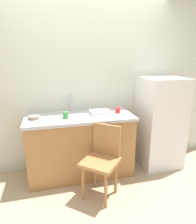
% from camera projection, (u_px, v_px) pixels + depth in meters
% --- Properties ---
extents(ground_plane, '(8.00, 8.00, 0.00)m').
position_uv_depth(ground_plane, '(102.00, 199.00, 2.46)').
color(ground_plane, tan).
extents(back_wall, '(4.80, 0.10, 2.64)m').
position_uv_depth(back_wall, '(85.00, 82.00, 3.03)').
color(back_wall, silver).
rests_on(back_wall, ground_plane).
extents(cabinet_base, '(1.46, 0.60, 0.85)m').
position_uv_depth(cabinet_base, '(81.00, 146.00, 2.92)').
color(cabinet_base, '#A87542').
rests_on(cabinet_base, ground_plane).
extents(countertop, '(1.50, 0.64, 0.04)m').
position_uv_depth(countertop, '(80.00, 117.00, 2.79)').
color(countertop, '#B7B7BC').
rests_on(countertop, cabinet_base).
extents(faucet, '(0.02, 0.02, 0.26)m').
position_uv_depth(faucet, '(70.00, 103.00, 2.96)').
color(faucet, '#B7B7BC').
rests_on(faucet, countertop).
extents(refrigerator, '(0.61, 0.61, 1.39)m').
position_uv_depth(refrigerator, '(160.00, 122.00, 3.14)').
color(refrigerator, white).
rests_on(refrigerator, ground_plane).
extents(chair, '(0.56, 0.56, 0.89)m').
position_uv_depth(chair, '(102.00, 158.00, 2.44)').
color(chair, '#A87542').
rests_on(chair, ground_plane).
extents(dish_tray, '(0.28, 0.20, 0.05)m').
position_uv_depth(dish_tray, '(100.00, 112.00, 2.90)').
color(dish_tray, white).
rests_on(dish_tray, countertop).
extents(terracotta_bowl, '(0.14, 0.14, 0.04)m').
position_uv_depth(terracotta_bowl, '(34.00, 118.00, 2.64)').
color(terracotta_bowl, gray).
rests_on(terracotta_bowl, countertop).
extents(cup_green, '(0.07, 0.07, 0.09)m').
position_uv_depth(cup_green, '(66.00, 115.00, 2.66)').
color(cup_green, green).
rests_on(cup_green, countertop).
extents(cup_red, '(0.07, 0.07, 0.08)m').
position_uv_depth(cup_red, '(118.00, 110.00, 2.92)').
color(cup_red, red).
rests_on(cup_red, countertop).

